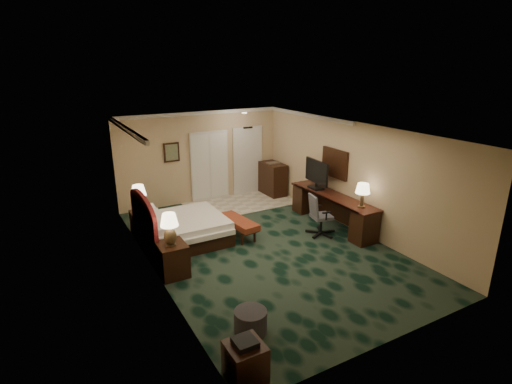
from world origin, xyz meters
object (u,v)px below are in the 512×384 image
bed_bench (238,227)px  desk_chair (322,215)px  bed (184,229)px  tv (316,175)px  ottoman (251,321)px  side_table (245,361)px  nightstand_far (141,222)px  nightstand_near (173,259)px  minibar (273,179)px  lamp_near (170,230)px  desk (332,210)px  lamp_far (139,199)px

bed_bench → desk_chair: desk_chair is taller
bed → tv: 3.74m
ottoman → tv: 5.25m
tv → side_table: bearing=-130.9°
side_table → ottoman: bearing=57.5°
nightstand_far → bed_bench: nightstand_far is taller
nightstand_near → minibar: bearing=37.7°
ottoman → desk_chair: bearing=36.6°
bed → lamp_near: lamp_near is taller
desk_chair → bed: bearing=168.8°
desk → desk_chair: desk_chair is taller
nightstand_near → ottoman: bearing=-77.6°
lamp_near → bed_bench: size_ratio=0.53×
bed → desk: (3.65, -0.95, 0.12)m
lamp_near → tv: bearing=14.9°
bed → side_table: 4.59m
nightstand_far → desk_chair: desk_chair is taller
bed → minibar: (3.66, 2.00, 0.21)m
lamp_far → bed: bearing=-50.9°
lamp_near → desk: size_ratio=0.23×
side_table → lamp_far: bearing=90.3°
side_table → tv: (4.36, 4.25, 0.95)m
lamp_near → desk: 4.48m
bed → nightstand_far: size_ratio=3.29×
nightstand_near → bed_bench: size_ratio=0.54×
bed → minibar: 4.18m
bed → desk_chair: desk_chair is taller
ottoman → nightstand_far: bearing=96.7°
side_table → lamp_near: bearing=90.2°
desk → minibar: 2.94m
nightstand_near → ottoman: size_ratio=1.29×
nightstand_near → lamp_far: bearing=91.0°
minibar → bed: bearing=-151.4°
bed → desk: desk is taller
nightstand_near → lamp_near: size_ratio=1.02×
lamp_far → nightstand_far: bearing=100.0°
lamp_far → desk_chair: bearing=-30.1°
desk → minibar: bearing=89.8°
side_table → desk_chair: bearing=40.6°
nightstand_far → side_table: size_ratio=1.06×
bed_bench → tv: size_ratio=1.25×
nightstand_far → bed_bench: 2.42m
nightstand_far → side_table: (0.03, -5.51, -0.02)m
lamp_near → lamp_far: size_ratio=0.96×
ottoman → desk: size_ratio=0.18×
tv → nightstand_far: bearing=168.8°
lamp_near → lamp_far: bearing=90.3°
nightstand_near → ottoman: 2.37m
lamp_far → ottoman: 4.75m
nightstand_far → lamp_near: bearing=-89.5°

